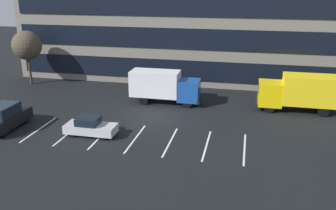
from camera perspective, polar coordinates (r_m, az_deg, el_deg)
ground_plane at (r=32.24m, az=-2.89°, el=-2.27°), size 120.00×120.00×0.00m
office_building at (r=47.80m, az=2.86°, el=13.56°), size 40.24×13.80×14.40m
lot_markings at (r=28.44m, az=-5.20°, el=-5.30°), size 16.94×5.40×0.01m
box_truck_blue at (r=36.00m, az=-0.66°, el=3.11°), size 7.04×2.33×3.26m
box_truck_yellow_all at (r=35.79m, az=20.26°, el=2.05°), size 7.54×2.50×3.50m
sedan_silver at (r=29.39m, az=-12.20°, el=-3.40°), size 4.08×1.71×1.46m
suv_black at (r=32.69m, az=-24.37°, el=-1.76°), size 2.00×4.73×2.14m
bare_tree at (r=45.42m, az=-21.43°, el=8.75°), size 3.39×3.39×6.35m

